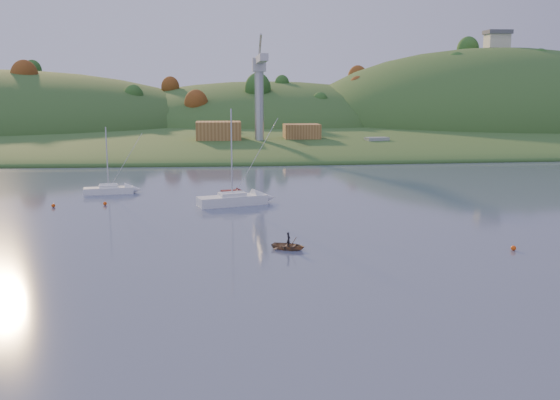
{
  "coord_description": "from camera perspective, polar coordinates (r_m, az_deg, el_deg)",
  "views": [
    {
      "loc": [
        -7.69,
        -33.22,
        15.35
      ],
      "look_at": [
        -0.91,
        37.08,
        2.67
      ],
      "focal_mm": 40.0,
      "sensor_mm": 36.0,
      "label": 1
    }
  ],
  "objects": [
    {
      "name": "canoe",
      "position": [
        60.38,
        0.78,
        -4.21
      ],
      "size": [
        4.0,
        3.58,
        0.68
      ],
      "primitive_type": "imported",
      "rotation": [
        0.0,
        0.0,
        1.11
      ],
      "color": "#836448",
      "rests_on": "ground"
    },
    {
      "name": "work_vessel",
      "position": [
        156.71,
        8.82,
        4.89
      ],
      "size": [
        14.03,
        7.84,
        3.41
      ],
      "rotation": [
        0.0,
        0.0,
        0.25
      ],
      "color": "slate",
      "rests_on": "ground"
    },
    {
      "name": "hilltop_house",
      "position": [
        250.91,
        19.25,
        13.76
      ],
      "size": [
        9.0,
        7.0,
        6.45
      ],
      "color": "beige",
      "rests_on": "hill_right"
    },
    {
      "name": "buoy_2",
      "position": [
        86.01,
        -15.71,
        -0.31
      ],
      "size": [
        0.5,
        0.5,
        0.5
      ],
      "primitive_type": "sphere",
      "color": "#DD470B",
      "rests_on": "ground"
    },
    {
      "name": "wharf",
      "position": [
        156.38,
        -0.83,
        4.99
      ],
      "size": [
        42.0,
        16.0,
        2.4
      ],
      "primitive_type": "cube",
      "color": "slate",
      "rests_on": "ground"
    },
    {
      "name": "buoy_1",
      "position": [
        86.6,
        -20.02,
        -0.48
      ],
      "size": [
        0.5,
        0.5,
        0.5
      ],
      "primitive_type": "sphere",
      "color": "#DD470B",
      "rests_on": "ground"
    },
    {
      "name": "shore_slope",
      "position": [
        198.96,
        -3.29,
        5.74
      ],
      "size": [
        640.0,
        150.0,
        7.0
      ],
      "primitive_type": "ellipsoid",
      "color": "#2A4A1D",
      "rests_on": "ground"
    },
    {
      "name": "hill_right",
      "position": [
        250.73,
        18.8,
        6.14
      ],
      "size": [
        150.0,
        130.0,
        60.0
      ],
      "primitive_type": "ellipsoid",
      "color": "#2A4A1D",
      "rests_on": "ground"
    },
    {
      "name": "sailboat_near",
      "position": [
        83.13,
        -4.39,
        0.08
      ],
      "size": [
        9.58,
        5.44,
        12.73
      ],
      "rotation": [
        0.0,
        0.0,
        0.31
      ],
      "color": "white",
      "rests_on": "ground"
    },
    {
      "name": "shed_east",
      "position": [
        158.95,
        2.0,
        6.23
      ],
      "size": [
        9.0,
        7.0,
        4.0
      ],
      "primitive_type": "cube",
      "color": "#905C30",
      "rests_on": "wharf"
    },
    {
      "name": "red_tender",
      "position": [
        92.88,
        -4.14,
        0.79
      ],
      "size": [
        3.5,
        1.76,
        1.14
      ],
      "rotation": [
        0.0,
        0.0,
        0.19
      ],
      "color": "#580C0E",
      "rests_on": "ground"
    },
    {
      "name": "hill_center",
      "position": [
        244.34,
        -1.35,
        6.58
      ],
      "size": [
        140.0,
        120.0,
        36.0
      ],
      "primitive_type": "ellipsoid",
      "color": "#2A4A1D",
      "rests_on": "ground"
    },
    {
      "name": "dock_crane",
      "position": [
        151.93,
        -1.88,
        10.87
      ],
      "size": [
        3.2,
        28.0,
        20.3
      ],
      "color": "#B7B7BC",
      "rests_on": "wharf"
    },
    {
      "name": "ground",
      "position": [
        37.39,
        7.07,
        -14.14
      ],
      "size": [
        500.0,
        500.0,
        0.0
      ],
      "primitive_type": "plane",
      "color": "#3A475F",
      "rests_on": "ground"
    },
    {
      "name": "paddler",
      "position": [
        60.29,
        0.79,
        -3.87
      ],
      "size": [
        0.54,
        0.62,
        1.43
      ],
      "primitive_type": "imported",
      "rotation": [
        0.0,
        0.0,
        1.11
      ],
      "color": "black",
      "rests_on": "ground"
    },
    {
      "name": "far_shore",
      "position": [
        263.78,
        -3.85,
        6.83
      ],
      "size": [
        620.0,
        220.0,
        1.5
      ],
      "primitive_type": "cube",
      "color": "#2A4A1D",
      "rests_on": "ground"
    },
    {
      "name": "buoy_0",
      "position": [
        63.97,
        20.57,
        -4.14
      ],
      "size": [
        0.5,
        0.5,
        0.5
      ],
      "primitive_type": "sphere",
      "color": "#DD470B",
      "rests_on": "ground"
    },
    {
      "name": "sailboat_far",
      "position": [
        95.25,
        -15.4,
        0.94
      ],
      "size": [
        7.34,
        3.26,
        9.83
      ],
      "rotation": [
        0.0,
        0.0,
        0.16
      ],
      "color": "white",
      "rests_on": "ground"
    },
    {
      "name": "shed_west",
      "position": [
        156.58,
        -5.64,
        6.27
      ],
      "size": [
        11.0,
        8.0,
        4.8
      ],
      "primitive_type": "cube",
      "color": "#905C30",
      "rests_on": "wharf"
    },
    {
      "name": "hillside_trees",
      "position": [
        218.89,
        -3.5,
        6.15
      ],
      "size": [
        280.0,
        50.0,
        32.0
      ],
      "primitive_type": null,
      "color": "#1E4F1C",
      "rests_on": "ground"
    }
  ]
}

